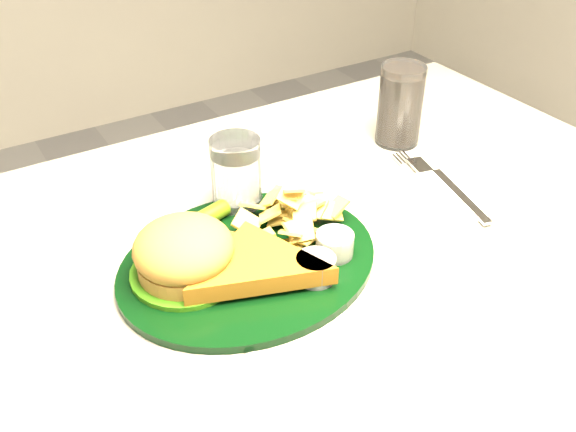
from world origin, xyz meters
The scene contains 6 objects.
dinner_plate centered at (-0.05, 0.01, 0.79)m, with size 0.33×0.27×0.07m, color black, non-canonical shape.
water_glass centered at (0.00, 0.13, 0.80)m, with size 0.07×0.07×0.11m, color silver.
cola_glass centered at (0.31, 0.17, 0.81)m, with size 0.07×0.07×0.13m, color black.
fork_napkin centered at (0.27, 0.00, 0.76)m, with size 0.14×0.19×0.01m, color white, non-canonical shape.
spoon centered at (-0.11, -0.06, 0.76)m, with size 0.04×0.16×0.01m, color silver, non-canonical shape.
wrapped_straw centered at (-0.01, 0.16, 0.75)m, with size 0.18×0.06×0.01m, color white, non-canonical shape.
Camera 1 is at (-0.33, -0.53, 1.25)m, focal length 40.00 mm.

